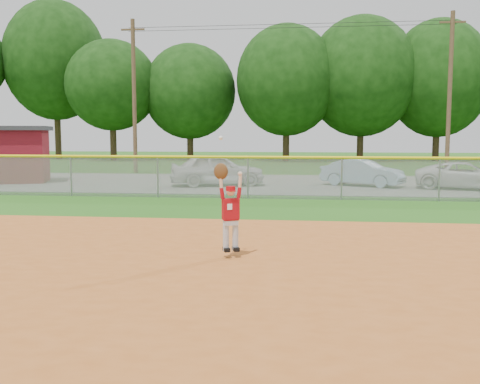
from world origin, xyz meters
name	(u,v)px	position (x,y,z in m)	size (l,w,h in m)	color
ground	(191,266)	(0.00, 0.00, 0.00)	(120.00, 120.00, 0.00)	#225513
clay_infield	(140,325)	(0.00, -3.00, 0.02)	(24.00, 16.00, 0.04)	#AA551E
parking_strip	(261,183)	(0.00, 16.00, 0.01)	(44.00, 10.00, 0.03)	slate
car_white_a	(217,170)	(-1.83, 14.41, 0.74)	(1.69, 4.19, 1.43)	silver
car_blue	(362,173)	(4.60, 15.03, 0.62)	(1.25, 3.58, 1.18)	#85A8C7
car_white_b	(466,176)	(8.76, 14.13, 0.59)	(1.87, 4.06, 1.13)	white
utility_shed	(11,154)	(-11.88, 15.00, 1.38)	(4.31, 3.81, 2.70)	maroon
outfield_fence	(248,174)	(0.00, 10.00, 0.88)	(40.06, 0.10, 1.55)	gray
power_lines	(287,93)	(1.00, 22.00, 4.68)	(19.40, 0.24, 9.00)	#4C3823
tree_line	(292,73)	(0.96, 37.90, 7.53)	(62.37, 13.00, 14.43)	#422D1C
ballplayer	(229,208)	(0.61, 0.60, 0.97)	(0.53, 0.31, 2.14)	silver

